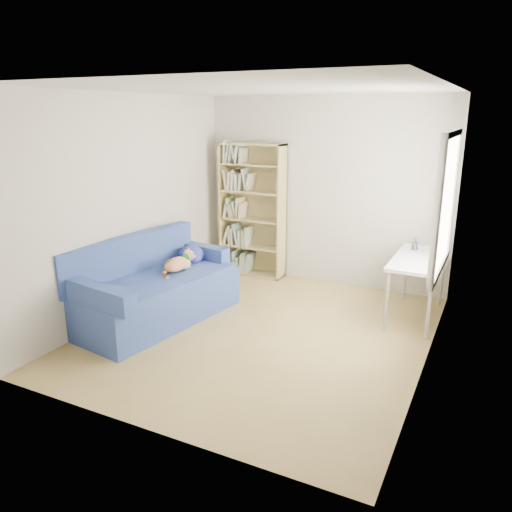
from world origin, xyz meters
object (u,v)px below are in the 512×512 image
at_px(sofa, 154,289).
at_px(bookshelf, 252,216).
at_px(desk, 418,264).
at_px(pen_cup, 415,245).

height_order(sofa, bookshelf, bookshelf).
xyz_separation_m(sofa, desk, (2.76, 1.40, 0.31)).
xyz_separation_m(bookshelf, desk, (2.49, -0.64, -0.22)).
bearing_deg(sofa, desk, 35.62).
bearing_deg(desk, bookshelf, 165.61).
bearing_deg(pen_cup, bookshelf, 172.77).
distance_m(sofa, pen_cup, 3.20).
distance_m(desk, pen_cup, 0.38).
distance_m(bookshelf, pen_cup, 2.41).
bearing_deg(desk, pen_cup, 107.44).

